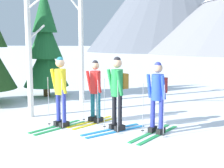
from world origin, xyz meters
TOP-DOWN VIEW (x-y plane):
  - ground_plane at (0.00, 0.00)m, footprint 400.00×400.00m
  - skier_in_yellow at (-0.82, -0.40)m, footprint 0.86×1.57m
  - skier_in_red at (-0.19, 0.30)m, footprint 0.89×1.57m
  - skier_in_green at (0.60, -0.19)m, footprint 1.20×1.57m
  - skier_in_blue at (1.55, -0.10)m, footprint 0.82×1.76m
  - pine_tree_near at (-3.56, 3.23)m, footprint 1.75×1.75m
  - birch_tree_tall at (-2.13, 0.20)m, footprint 0.80×0.52m
  - birch_tree_slender at (-1.70, 2.57)m, footprint 0.66×0.53m
  - mountain_ridge_distant at (-3.23, 66.44)m, footprint 59.10×52.22m

SIDE VIEW (x-z plane):
  - ground_plane at x=0.00m, z-range 0.00..0.00m
  - skier_in_red at x=-0.19m, z-range 0.07..1.72m
  - skier_in_blue at x=1.55m, z-range 0.10..1.77m
  - skier_in_yellow at x=-0.82m, z-range 0.09..1.86m
  - skier_in_green at x=0.60m, z-range 0.12..1.90m
  - pine_tree_near at x=-3.56m, z-range -0.18..4.06m
  - birch_tree_tall at x=-2.13m, z-range 0.03..4.21m
  - birch_tree_slender at x=-1.70m, z-range 0.04..5.27m
  - mountain_ridge_distant at x=-3.23m, z-range -1.79..25.99m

